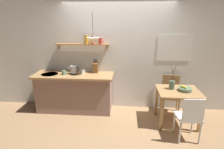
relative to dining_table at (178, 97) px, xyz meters
name	(u,v)px	position (x,y,z in m)	size (l,w,h in m)	color
ground_plane	(116,118)	(-1.29, 0.06, -0.60)	(14.00, 14.00, 0.00)	#A87F56
back_wall	(126,54)	(-1.09, 0.71, 0.75)	(6.80, 0.11, 2.70)	white
kitchen_counter	(75,92)	(-2.29, 0.38, -0.14)	(1.83, 0.63, 0.92)	gray
wall_shelf	(87,42)	(-1.98, 0.56, 1.03)	(1.24, 0.20, 0.34)	#9E6B3D
dining_table	(178,97)	(0.00, 0.00, 0.00)	(0.84, 0.72, 0.73)	tan
dining_chair_near	(190,116)	(0.05, -0.61, -0.11)	(0.44, 0.41, 0.88)	white
dining_chair_far	(170,92)	(-0.04, 0.48, -0.10)	(0.50, 0.46, 0.89)	tan
fruit_bowl	(185,89)	(0.12, 0.00, 0.17)	(0.26, 0.26, 0.11)	slate
twig_vase	(172,85)	(-0.13, 0.09, 0.23)	(0.12, 0.12, 0.52)	#567056
electric_kettle	(74,70)	(-2.28, 0.39, 0.41)	(0.24, 0.16, 0.22)	black
knife_block	(96,67)	(-1.80, 0.53, 0.44)	(0.11, 0.16, 0.33)	brown
coffee_mug_by_sink	(64,73)	(-2.49, 0.33, 0.36)	(0.13, 0.09, 0.09)	slate
coffee_mug_spare	(82,72)	(-2.09, 0.43, 0.36)	(0.13, 0.09, 0.09)	white
pendant_lamp	(93,40)	(-1.80, 0.32, 1.10)	(0.28, 0.28, 0.65)	black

